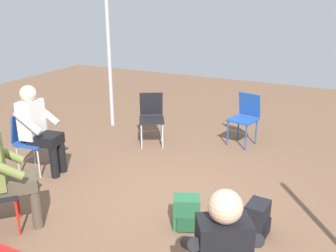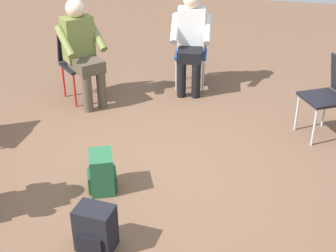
{
  "view_description": "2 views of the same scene",
  "coord_description": "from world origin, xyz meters",
  "px_view_note": "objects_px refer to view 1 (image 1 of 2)",
  "views": [
    {
      "loc": [
        -3.57,
        -1.71,
        2.37
      ],
      "look_at": [
        0.24,
        0.14,
        0.87
      ],
      "focal_mm": 40.0,
      "sensor_mm": 36.0,
      "label": 1
    },
    {
      "loc": [
        0.95,
        -3.56,
        2.5
      ],
      "look_at": [
        0.14,
        -0.12,
        0.57
      ],
      "focal_mm": 50.0,
      "sensor_mm": 36.0,
      "label": 2
    }
  ],
  "objects_px": {
    "chair_east": "(245,115)",
    "chair_northeast": "(151,115)",
    "person_in_olive": "(3,169)",
    "backpack_near_laptop_user": "(257,220)",
    "person_in_white": "(38,125)",
    "chair_north": "(29,138)",
    "backpack_by_empty_chair": "(186,214)"
  },
  "relations": [
    {
      "from": "chair_northeast",
      "to": "person_in_white",
      "type": "bearing_deg",
      "value": 32.46
    },
    {
      "from": "chair_east",
      "to": "chair_northeast",
      "type": "xyz_separation_m",
      "value": [
        -0.66,
        1.39,
        0.0
      ]
    },
    {
      "from": "backpack_by_empty_chair",
      "to": "chair_northeast",
      "type": "bearing_deg",
      "value": 36.96
    },
    {
      "from": "chair_east",
      "to": "backpack_by_empty_chair",
      "type": "distance_m",
      "value": 2.65
    },
    {
      "from": "chair_north",
      "to": "person_in_olive",
      "type": "height_order",
      "value": "person_in_olive"
    },
    {
      "from": "backpack_near_laptop_user",
      "to": "person_in_white",
      "type": "bearing_deg",
      "value": 87.6
    },
    {
      "from": "chair_northeast",
      "to": "person_in_white",
      "type": "xyz_separation_m",
      "value": [
        -1.63,
        0.87,
        0.2
      ]
    },
    {
      "from": "person_in_white",
      "to": "person_in_olive",
      "type": "bearing_deg",
      "value": 22.46
    },
    {
      "from": "chair_northeast",
      "to": "backpack_near_laptop_user",
      "type": "relative_size",
      "value": 2.36
    },
    {
      "from": "chair_north",
      "to": "person_in_olive",
      "type": "distance_m",
      "value": 1.43
    },
    {
      "from": "chair_north",
      "to": "chair_east",
      "type": "bearing_deg",
      "value": 126.23
    },
    {
      "from": "chair_east",
      "to": "backpack_near_laptop_user",
      "type": "relative_size",
      "value": 2.36
    },
    {
      "from": "chair_north",
      "to": "backpack_near_laptop_user",
      "type": "bearing_deg",
      "value": 80.7
    },
    {
      "from": "person_in_white",
      "to": "chair_east",
      "type": "bearing_deg",
      "value": 127.98
    },
    {
      "from": "chair_east",
      "to": "chair_north",
      "type": "height_order",
      "value": "same"
    },
    {
      "from": "chair_north",
      "to": "person_in_white",
      "type": "xyz_separation_m",
      "value": [
        0.02,
        -0.17,
        0.2
      ]
    },
    {
      "from": "person_in_olive",
      "to": "backpack_near_laptop_user",
      "type": "distance_m",
      "value": 2.65
    },
    {
      "from": "chair_northeast",
      "to": "backpack_by_empty_chair",
      "type": "height_order",
      "value": "chair_northeast"
    },
    {
      "from": "chair_north",
      "to": "backpack_near_laptop_user",
      "type": "height_order",
      "value": "chair_north"
    },
    {
      "from": "chair_north",
      "to": "person_in_white",
      "type": "height_order",
      "value": "person_in_white"
    },
    {
      "from": "backpack_by_empty_chair",
      "to": "person_in_white",
      "type": "bearing_deg",
      "value": 81.77
    },
    {
      "from": "person_in_white",
      "to": "backpack_by_empty_chair",
      "type": "relative_size",
      "value": 3.44
    },
    {
      "from": "person_in_white",
      "to": "chair_north",
      "type": "bearing_deg",
      "value": -90.0
    },
    {
      "from": "chair_north",
      "to": "person_in_olive",
      "type": "xyz_separation_m",
      "value": [
        -1.15,
        -0.84,
        0.2
      ]
    },
    {
      "from": "chair_east",
      "to": "backpack_by_empty_chair",
      "type": "relative_size",
      "value": 2.36
    },
    {
      "from": "backpack_near_laptop_user",
      "to": "backpack_by_empty_chair",
      "type": "bearing_deg",
      "value": 106.75
    },
    {
      "from": "person_in_white",
      "to": "backpack_near_laptop_user",
      "type": "bearing_deg",
      "value": 80.19
    },
    {
      "from": "person_in_olive",
      "to": "backpack_near_laptop_user",
      "type": "relative_size",
      "value": 3.44
    },
    {
      "from": "chair_northeast",
      "to": "backpack_near_laptop_user",
      "type": "distance_m",
      "value": 2.82
    },
    {
      "from": "backpack_by_empty_chair",
      "to": "person_in_olive",
      "type": "bearing_deg",
      "value": 116.31
    },
    {
      "from": "chair_northeast",
      "to": "backpack_by_empty_chair",
      "type": "xyz_separation_m",
      "value": [
        -1.97,
        -1.48,
        -0.34
      ]
    },
    {
      "from": "chair_northeast",
      "to": "person_in_white",
      "type": "height_order",
      "value": "person_in_white"
    }
  ]
}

